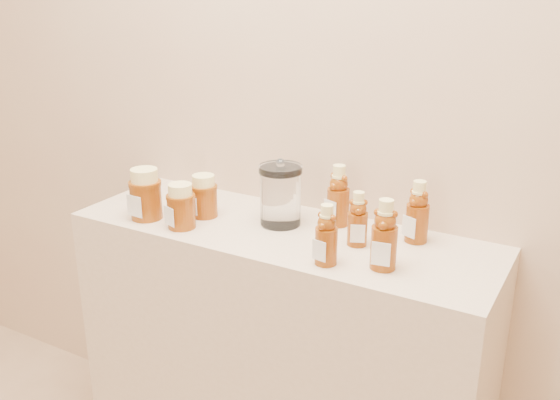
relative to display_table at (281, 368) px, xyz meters
The scene contains 11 objects.
wall_back 0.92m from the display_table, 90.00° to the left, with size 3.50×0.02×2.70m, color tan.
display_table is the anchor object (origin of this frame).
bear_bottle_back_left 0.57m from the display_table, 43.67° to the left, with size 0.07×0.07×0.20m, color #6B2C08, non-canonical shape.
bear_bottle_back_mid 0.58m from the display_table, ahead, with size 0.06×0.06×0.16m, color #6B2C08, non-canonical shape.
bear_bottle_back_right 0.66m from the display_table, 17.53° to the left, with size 0.06×0.06×0.19m, color #6B2C08, non-canonical shape.
bear_bottle_front_left 0.59m from the display_table, 33.06° to the right, with size 0.06×0.06×0.17m, color #6B2C08, non-canonical shape.
bear_bottle_front_right 0.65m from the display_table, 14.47° to the right, with size 0.07×0.07×0.20m, color #6B2C08, non-canonical shape.
honey_jar_left 0.66m from the display_table, 163.49° to the right, with size 0.09×0.09×0.15m, color #6B2C08, non-canonical shape.
honey_jar_back 0.57m from the display_table, behind, with size 0.08×0.08×0.12m, color #6B2C08, non-canonical shape.
honey_jar_front 0.58m from the display_table, 154.30° to the right, with size 0.08×0.08×0.13m, color #6B2C08, non-canonical shape.
glass_canister 0.55m from the display_table, 120.11° to the left, with size 0.12×0.12×0.19m, color white, non-canonical shape.
Camera 1 is at (0.79, 0.17, 1.56)m, focal length 40.00 mm.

